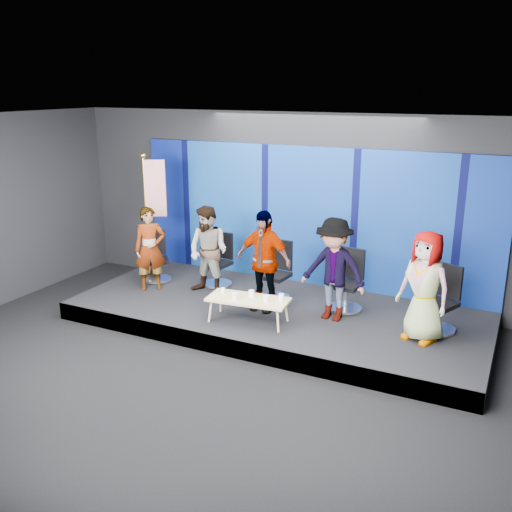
{
  "coord_description": "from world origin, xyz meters",
  "views": [
    {
      "loc": [
        3.7,
        -5.86,
        3.96
      ],
      "look_at": [
        -0.34,
        2.4,
        1.2
      ],
      "focal_mm": 40.0,
      "sensor_mm": 36.0,
      "label": 1
    }
  ],
  "objects_px": {
    "chair_e": "(440,310)",
    "mug_e": "(281,297)",
    "panelist_d": "(334,269)",
    "panelist_e": "(425,287)",
    "chair_b": "(219,268)",
    "mug_d": "(266,299)",
    "mug_c": "(251,293)",
    "panelist_c": "(263,261)",
    "mug_a": "(223,291)",
    "mug_b": "(234,296)",
    "flag_stand": "(153,213)",
    "chair_c": "(276,281)",
    "chair_d": "(347,290)",
    "panelist_a": "(150,249)",
    "coffee_table": "(248,300)",
    "chair_a": "(157,265)",
    "panelist_b": "(208,251)"
  },
  "relations": [
    {
      "from": "chair_d",
      "to": "panelist_e",
      "type": "height_order",
      "value": "panelist_e"
    },
    {
      "from": "chair_c",
      "to": "flag_stand",
      "type": "xyz_separation_m",
      "value": [
        -2.62,
        0.03,
        0.95
      ]
    },
    {
      "from": "chair_c",
      "to": "flag_stand",
      "type": "bearing_deg",
      "value": -175.44
    },
    {
      "from": "chair_c",
      "to": "chair_d",
      "type": "bearing_deg",
      "value": 9.96
    },
    {
      "from": "chair_e",
      "to": "mug_a",
      "type": "xyz_separation_m",
      "value": [
        -3.29,
        -0.97,
        0.1
      ]
    },
    {
      "from": "panelist_a",
      "to": "coffee_table",
      "type": "height_order",
      "value": "panelist_a"
    },
    {
      "from": "mug_a",
      "to": "mug_b",
      "type": "distance_m",
      "value": 0.34
    },
    {
      "from": "mug_b",
      "to": "panelist_e",
      "type": "bearing_deg",
      "value": 13.47
    },
    {
      "from": "chair_b",
      "to": "chair_d",
      "type": "xyz_separation_m",
      "value": [
        2.57,
        -0.13,
        0.01
      ]
    },
    {
      "from": "panelist_c",
      "to": "mug_b",
      "type": "relative_size",
      "value": 16.6
    },
    {
      "from": "mug_a",
      "to": "mug_e",
      "type": "relative_size",
      "value": 0.85
    },
    {
      "from": "panelist_a",
      "to": "chair_c",
      "type": "xyz_separation_m",
      "value": [
        2.31,
        0.51,
        -0.43
      ]
    },
    {
      "from": "mug_e",
      "to": "mug_d",
      "type": "bearing_deg",
      "value": -139.27
    },
    {
      "from": "panelist_c",
      "to": "mug_b",
      "type": "height_order",
      "value": "panelist_c"
    },
    {
      "from": "panelist_d",
      "to": "panelist_e",
      "type": "height_order",
      "value": "panelist_d"
    },
    {
      "from": "mug_c",
      "to": "mug_e",
      "type": "relative_size",
      "value": 1.06
    },
    {
      "from": "mug_c",
      "to": "panelist_d",
      "type": "bearing_deg",
      "value": 28.65
    },
    {
      "from": "mug_c",
      "to": "panelist_b",
      "type": "bearing_deg",
      "value": 148.53
    },
    {
      "from": "panelist_c",
      "to": "flag_stand",
      "type": "distance_m",
      "value": 2.7
    },
    {
      "from": "coffee_table",
      "to": "chair_a",
      "type": "bearing_deg",
      "value": 157.35
    },
    {
      "from": "panelist_e",
      "to": "chair_d",
      "type": "bearing_deg",
      "value": 176.69
    },
    {
      "from": "panelist_a",
      "to": "mug_c",
      "type": "xyz_separation_m",
      "value": [
        2.34,
        -0.51,
        -0.32
      ]
    },
    {
      "from": "chair_b",
      "to": "panelist_c",
      "type": "distance_m",
      "value": 1.58
    },
    {
      "from": "mug_a",
      "to": "mug_d",
      "type": "height_order",
      "value": "mug_d"
    },
    {
      "from": "panelist_b",
      "to": "mug_b",
      "type": "distance_m",
      "value": 1.48
    },
    {
      "from": "chair_b",
      "to": "mug_b",
      "type": "relative_size",
      "value": 9.67
    },
    {
      "from": "mug_d",
      "to": "flag_stand",
      "type": "distance_m",
      "value": 3.28
    },
    {
      "from": "chair_c",
      "to": "panelist_e",
      "type": "relative_size",
      "value": 0.63
    },
    {
      "from": "chair_a",
      "to": "panelist_b",
      "type": "xyz_separation_m",
      "value": [
        1.3,
        -0.2,
        0.49
      ]
    },
    {
      "from": "chair_a",
      "to": "panelist_e",
      "type": "xyz_separation_m",
      "value": [
        5.14,
        -0.51,
        0.52
      ]
    },
    {
      "from": "panelist_b",
      "to": "mug_a",
      "type": "distance_m",
      "value": 1.17
    },
    {
      "from": "panelist_d",
      "to": "chair_c",
      "type": "bearing_deg",
      "value": 167.96
    },
    {
      "from": "panelist_c",
      "to": "coffee_table",
      "type": "bearing_deg",
      "value": -82.84
    },
    {
      "from": "chair_b",
      "to": "flag_stand",
      "type": "relative_size",
      "value": 0.41
    },
    {
      "from": "chair_d",
      "to": "flag_stand",
      "type": "distance_m",
      "value": 4.01
    },
    {
      "from": "chair_e",
      "to": "mug_e",
      "type": "bearing_deg",
      "value": -136.64
    },
    {
      "from": "chair_b",
      "to": "mug_d",
      "type": "distance_m",
      "value": 2.12
    },
    {
      "from": "chair_c",
      "to": "mug_d",
      "type": "height_order",
      "value": "chair_c"
    },
    {
      "from": "chair_a",
      "to": "chair_e",
      "type": "height_order",
      "value": "chair_e"
    },
    {
      "from": "panelist_e",
      "to": "panelist_a",
      "type": "bearing_deg",
      "value": -157.61
    },
    {
      "from": "mug_d",
      "to": "mug_e",
      "type": "height_order",
      "value": "mug_e"
    },
    {
      "from": "panelist_a",
      "to": "mug_d",
      "type": "bearing_deg",
      "value": -52.12
    },
    {
      "from": "chair_c",
      "to": "chair_b",
      "type": "bearing_deg",
      "value": 175.08
    },
    {
      "from": "mug_b",
      "to": "mug_c",
      "type": "relative_size",
      "value": 0.96
    },
    {
      "from": "panelist_c",
      "to": "flag_stand",
      "type": "bearing_deg",
      "value": 173.63
    },
    {
      "from": "chair_e",
      "to": "mug_e",
      "type": "height_order",
      "value": "chair_e"
    },
    {
      "from": "mug_d",
      "to": "panelist_b",
      "type": "bearing_deg",
      "value": 150.94
    },
    {
      "from": "chair_a",
      "to": "mug_c",
      "type": "xyz_separation_m",
      "value": [
        2.54,
        -0.96,
        0.14
      ]
    },
    {
      "from": "chair_b",
      "to": "panelist_d",
      "type": "relative_size",
      "value": 0.59
    },
    {
      "from": "mug_c",
      "to": "panelist_c",
      "type": "bearing_deg",
      "value": 93.87
    }
  ]
}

